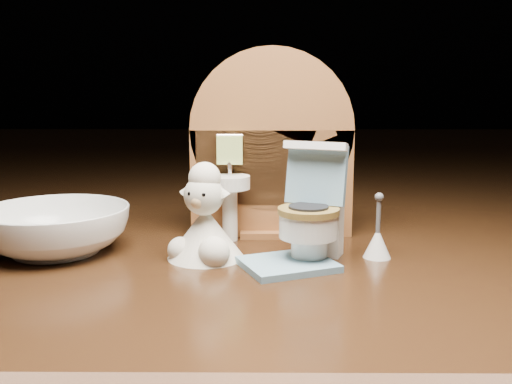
% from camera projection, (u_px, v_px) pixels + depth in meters
% --- Properties ---
extents(backdrop_panel, '(0.13, 0.05, 0.15)m').
position_uv_depth(backdrop_panel, '(271.00, 155.00, 0.46)').
color(backdrop_panel, brown).
rests_on(backdrop_panel, ground).
extents(toy_toilet, '(0.05, 0.06, 0.08)m').
position_uv_depth(toy_toilet, '(313.00, 217.00, 0.40)').
color(toy_toilet, white).
rests_on(toy_toilet, ground).
extents(bath_mat, '(0.07, 0.07, 0.00)m').
position_uv_depth(bath_mat, '(288.00, 264.00, 0.38)').
color(bath_mat, '#6C93A8').
rests_on(bath_mat, ground).
extents(toilet_brush, '(0.02, 0.02, 0.05)m').
position_uv_depth(toilet_brush, '(377.00, 241.00, 0.40)').
color(toilet_brush, white).
rests_on(toilet_brush, ground).
extents(plush_lamb, '(0.05, 0.06, 0.07)m').
position_uv_depth(plush_lamb, '(205.00, 225.00, 0.40)').
color(plush_lamb, beige).
rests_on(plush_lamb, ground).
extents(ceramic_bowl, '(0.12, 0.12, 0.03)m').
position_uv_depth(ceramic_bowl, '(55.00, 230.00, 0.42)').
color(ceramic_bowl, white).
rests_on(ceramic_bowl, ground).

